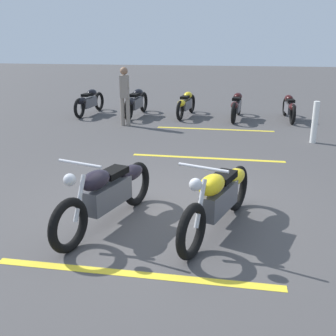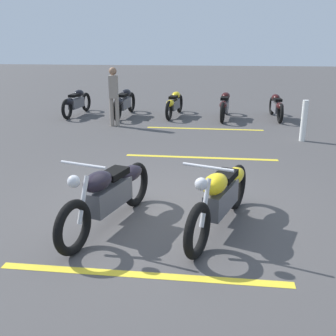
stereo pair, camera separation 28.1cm
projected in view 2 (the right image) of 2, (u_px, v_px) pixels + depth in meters
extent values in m
plane|color=#474444|center=(168.00, 209.00, 6.02)|extent=(60.00, 60.00, 0.00)
torus|color=black|center=(197.00, 231.00, 4.63)|extent=(0.67, 0.33, 0.67)
torus|color=black|center=(237.00, 187.00, 5.97)|extent=(0.67, 0.33, 0.67)
cube|color=#59595E|center=(221.00, 199.00, 5.32)|extent=(0.86, 0.50, 0.32)
ellipsoid|color=yellow|center=(215.00, 184.00, 4.99)|extent=(0.58, 0.44, 0.24)
ellipsoid|color=yellow|center=(234.00, 176.00, 5.76)|extent=(0.61, 0.42, 0.22)
cube|color=black|center=(225.00, 176.00, 5.34)|extent=(0.50, 0.38, 0.09)
cylinder|color=silver|center=(205.00, 203.00, 4.75)|extent=(0.27, 0.15, 0.56)
cylinder|color=silver|center=(208.00, 167.00, 4.66)|extent=(0.25, 0.59, 0.04)
sphere|color=silver|center=(201.00, 184.00, 4.53)|extent=(0.15, 0.15, 0.15)
cylinder|color=silver|center=(220.00, 198.00, 5.77)|extent=(0.69, 0.33, 0.09)
torus|color=black|center=(73.00, 228.00, 4.71)|extent=(0.67, 0.31, 0.67)
torus|color=black|center=(136.00, 184.00, 6.07)|extent=(0.67, 0.31, 0.67)
cube|color=#59595E|center=(110.00, 196.00, 5.41)|extent=(0.87, 0.47, 0.32)
ellipsoid|color=black|center=(98.00, 181.00, 5.08)|extent=(0.58, 0.43, 0.24)
ellipsoid|color=black|center=(130.00, 174.00, 5.86)|extent=(0.61, 0.40, 0.22)
cube|color=black|center=(114.00, 173.00, 5.43)|extent=(0.49, 0.36, 0.09)
cylinder|color=silver|center=(83.00, 200.00, 4.83)|extent=(0.27, 0.14, 0.56)
cylinder|color=silver|center=(83.00, 165.00, 4.74)|extent=(0.23, 0.60, 0.04)
sphere|color=silver|center=(74.00, 181.00, 4.61)|extent=(0.15, 0.15, 0.15)
cylinder|color=silver|center=(117.00, 195.00, 5.86)|extent=(0.69, 0.30, 0.09)
torus|color=black|center=(272.00, 106.00, 13.11)|extent=(0.59, 0.11, 0.58)
torus|color=black|center=(280.00, 113.00, 11.82)|extent=(0.59, 0.11, 0.58)
cube|color=#59595E|center=(276.00, 107.00, 12.40)|extent=(0.74, 0.21, 0.28)
ellipsoid|color=black|center=(276.00, 97.00, 12.54)|extent=(0.46, 0.26, 0.21)
ellipsoid|color=black|center=(280.00, 106.00, 11.89)|extent=(0.49, 0.22, 0.19)
cube|color=black|center=(278.00, 100.00, 12.22)|extent=(0.39, 0.22, 0.08)
torus|color=black|center=(227.00, 105.00, 13.17)|extent=(0.63, 0.18, 0.62)
torus|color=black|center=(222.00, 113.00, 11.83)|extent=(0.63, 0.18, 0.62)
cube|color=#59595E|center=(225.00, 106.00, 12.43)|extent=(0.80, 0.30, 0.30)
ellipsoid|color=black|center=(226.00, 96.00, 12.58)|extent=(0.51, 0.32, 0.22)
ellipsoid|color=black|center=(223.00, 105.00, 11.90)|extent=(0.54, 0.28, 0.20)
cube|color=black|center=(225.00, 98.00, 12.24)|extent=(0.43, 0.27, 0.08)
torus|color=black|center=(180.00, 103.00, 13.49)|extent=(0.61, 0.19, 0.60)
torus|color=black|center=(169.00, 111.00, 12.21)|extent=(0.61, 0.19, 0.60)
cube|color=#59595E|center=(174.00, 105.00, 12.79)|extent=(0.77, 0.31, 0.29)
ellipsoid|color=yellow|center=(176.00, 95.00, 12.93)|extent=(0.50, 0.32, 0.21)
ellipsoid|color=yellow|center=(170.00, 103.00, 12.28)|extent=(0.53, 0.29, 0.20)
cube|color=black|center=(173.00, 97.00, 12.60)|extent=(0.42, 0.28, 0.08)
torus|color=black|center=(131.00, 102.00, 13.54)|extent=(0.67, 0.17, 0.66)
torus|color=black|center=(117.00, 110.00, 12.10)|extent=(0.67, 0.17, 0.66)
cube|color=#59595E|center=(124.00, 104.00, 12.75)|extent=(0.85, 0.29, 0.32)
ellipsoid|color=black|center=(126.00, 93.00, 12.90)|extent=(0.54, 0.32, 0.24)
ellipsoid|color=black|center=(118.00, 102.00, 12.18)|extent=(0.57, 0.29, 0.22)
cube|color=black|center=(123.00, 95.00, 12.54)|extent=(0.46, 0.28, 0.09)
torus|color=black|center=(86.00, 102.00, 13.72)|extent=(0.63, 0.18, 0.62)
torus|color=black|center=(67.00, 109.00, 12.37)|extent=(0.63, 0.18, 0.62)
cube|color=#59595E|center=(76.00, 103.00, 12.97)|extent=(0.80, 0.30, 0.30)
ellipsoid|color=black|center=(79.00, 93.00, 13.12)|extent=(0.51, 0.32, 0.22)
ellipsoid|color=black|center=(69.00, 102.00, 12.44)|extent=(0.54, 0.28, 0.20)
cube|color=black|center=(74.00, 95.00, 12.78)|extent=(0.43, 0.27, 0.08)
cylinder|color=gray|center=(112.00, 112.00, 11.43)|extent=(0.11, 0.11, 0.79)
cylinder|color=gray|center=(117.00, 112.00, 11.41)|extent=(0.11, 0.11, 0.79)
cube|color=gray|center=(113.00, 87.00, 11.20)|extent=(0.18, 0.23, 0.62)
sphere|color=#8C664C|center=(113.00, 71.00, 11.07)|extent=(0.21, 0.21, 0.21)
cylinder|color=white|center=(304.00, 121.00, 9.77)|extent=(0.14, 0.14, 1.00)
cube|color=yellow|center=(143.00, 275.00, 4.37)|extent=(0.19, 3.20, 0.01)
cube|color=yellow|center=(201.00, 158.00, 8.56)|extent=(0.19, 3.20, 0.01)
cube|color=yellow|center=(205.00, 129.00, 11.19)|extent=(0.19, 3.20, 0.01)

